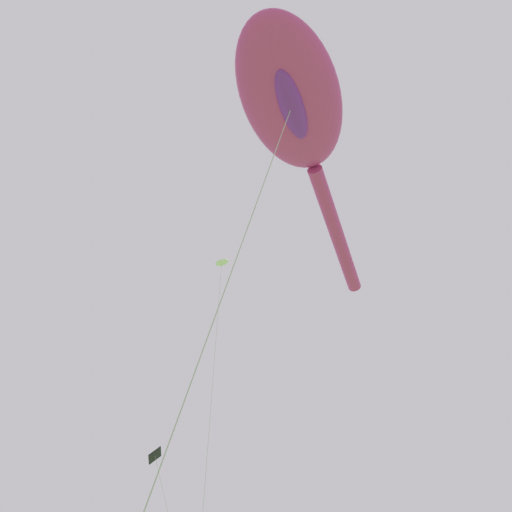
# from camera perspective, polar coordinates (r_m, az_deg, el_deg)

# --- Properties ---
(big_show_kite) EXTENTS (11.75, 6.99, 17.53)m
(big_show_kite) POSITION_cam_1_polar(r_m,az_deg,el_deg) (16.99, 4.34, 16.51)
(big_show_kite) COLOR #CC3899
(big_show_kite) RESTS_ON ground
(small_kite_bird_shape) EXTENTS (1.40, 1.02, 24.91)m
(small_kite_bird_shape) POSITION_cam_1_polar(r_m,az_deg,el_deg) (31.34, -3.98, -1.71)
(small_kite_bird_shape) COLOR white
(small_kite_bird_shape) RESTS_ON ground
(small_kite_triangle_green) EXTENTS (1.59, 4.91, 12.72)m
(small_kite_triangle_green) POSITION_cam_1_polar(r_m,az_deg,el_deg) (24.66, -10.89, -23.34)
(small_kite_triangle_green) COLOR black
(small_kite_triangle_green) RESTS_ON ground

